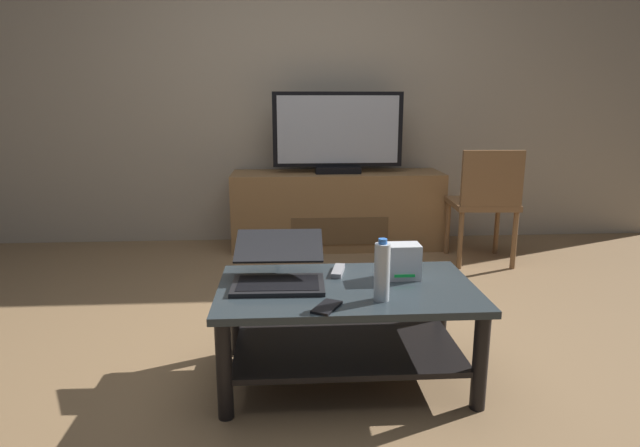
{
  "coord_description": "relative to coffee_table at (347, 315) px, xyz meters",
  "views": [
    {
      "loc": [
        -0.11,
        -2.33,
        1.17
      ],
      "look_at": [
        0.05,
        0.25,
        0.57
      ],
      "focal_mm": 29.88,
      "sensor_mm": 36.0,
      "label": 1
    }
  ],
  "objects": [
    {
      "name": "ground_plane",
      "position": [
        -0.13,
        0.25,
        -0.29
      ],
      "size": [
        7.68,
        7.68,
        0.0
      ],
      "primitive_type": "plane",
      "color": "olive"
    },
    {
      "name": "back_wall",
      "position": [
        -0.13,
        2.43,
        1.11
      ],
      "size": [
        6.4,
        0.12,
        2.8
      ],
      "primitive_type": "cube",
      "color": "#B2A38C",
      "rests_on": "ground"
    },
    {
      "name": "coffee_table",
      "position": [
        0.0,
        0.0,
        0.0
      ],
      "size": [
        1.06,
        0.62,
        0.42
      ],
      "color": "#2D383D",
      "rests_on": "ground"
    },
    {
      "name": "media_cabinet",
      "position": [
        0.16,
        2.11,
        0.01
      ],
      "size": [
        1.66,
        0.47,
        0.61
      ],
      "color": "olive",
      "rests_on": "ground"
    },
    {
      "name": "television",
      "position": [
        0.16,
        2.09,
        0.62
      ],
      "size": [
        1.01,
        0.2,
        0.62
      ],
      "color": "black",
      "rests_on": "media_cabinet"
    },
    {
      "name": "dining_chair",
      "position": [
        1.17,
        1.56,
        0.19
      ],
      "size": [
        0.47,
        0.47,
        0.84
      ],
      "color": "brown",
      "rests_on": "ground"
    },
    {
      "name": "laptop",
      "position": [
        -0.28,
        0.07,
        0.19
      ],
      "size": [
        0.39,
        0.41,
        0.18
      ],
      "color": "black",
      "rests_on": "coffee_table"
    },
    {
      "name": "router_box",
      "position": [
        0.25,
        0.09,
        0.21
      ],
      "size": [
        0.15,
        0.11,
        0.15
      ],
      "color": "silver",
      "rests_on": "coffee_table"
    },
    {
      "name": "water_bottle_near",
      "position": [
        0.11,
        -0.16,
        0.25
      ],
      "size": [
        0.06,
        0.06,
        0.24
      ],
      "color": "silver",
      "rests_on": "coffee_table"
    },
    {
      "name": "cell_phone",
      "position": [
        -0.1,
        -0.24,
        0.14
      ],
      "size": [
        0.13,
        0.16,
        0.01
      ],
      "primitive_type": "cube",
      "rotation": [
        0.0,
        0.0,
        -0.5
      ],
      "color": "black",
      "rests_on": "coffee_table"
    },
    {
      "name": "tv_remote",
      "position": [
        -0.02,
        0.17,
        0.14
      ],
      "size": [
        0.08,
        0.17,
        0.02
      ],
      "primitive_type": "cube",
      "rotation": [
        0.0,
        0.0,
        -0.22
      ],
      "color": "#99999E",
      "rests_on": "coffee_table"
    }
  ]
}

